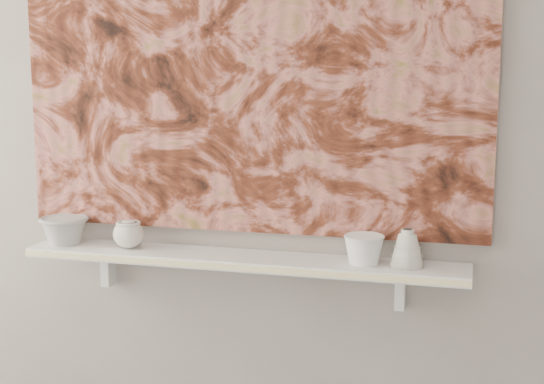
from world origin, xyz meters
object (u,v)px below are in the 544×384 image
(shelf, at_px, (241,260))
(bell_vessel, at_px, (407,248))
(painting, at_px, (247,57))
(cup_cream, at_px, (128,234))
(bowl_grey, at_px, (64,230))
(bowl_white, at_px, (364,249))

(shelf, bearing_deg, bell_vessel, 0.00)
(painting, bearing_deg, cup_cream, -168.03)
(painting, xyz_separation_m, bell_vessel, (0.51, -0.08, -0.55))
(bowl_grey, xyz_separation_m, bowl_white, (1.00, 0.00, -0.00))
(painting, bearing_deg, bowl_grey, -172.50)
(bowl_white, bearing_deg, bowl_grey, 180.00)
(painting, relative_size, bowl_grey, 9.32)
(shelf, bearing_deg, painting, 90.00)
(shelf, height_order, bowl_white, bowl_white)
(shelf, relative_size, bowl_white, 11.52)
(shelf, xyz_separation_m, painting, (0.00, 0.08, 0.62))
(cup_cream, bearing_deg, bowl_white, 0.00)
(shelf, xyz_separation_m, bell_vessel, (0.51, 0.00, 0.07))
(shelf, distance_m, bowl_grey, 0.61)
(shelf, height_order, cup_cream, cup_cream)
(bowl_white, bearing_deg, bell_vessel, 0.00)
(shelf, height_order, bowl_grey, bowl_grey)
(painting, xyz_separation_m, cup_cream, (-0.38, -0.08, -0.56))
(shelf, relative_size, cup_cream, 14.15)
(cup_cream, bearing_deg, bowl_grey, 180.00)
(bowl_grey, bearing_deg, cup_cream, 0.00)
(bowl_white, bearing_deg, cup_cream, 180.00)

